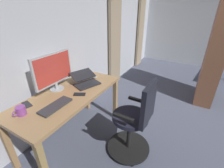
# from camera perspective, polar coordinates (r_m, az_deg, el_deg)

# --- Properties ---
(back_room_partition) EXTENTS (5.77, 0.10, 2.73)m
(back_room_partition) POSITION_cam_1_polar(r_m,az_deg,el_deg) (3.25, -4.43, 20.06)
(back_room_partition) COLOR silver
(back_room_partition) RESTS_ON ground
(curtain_left_panel) EXTENTS (0.41, 0.06, 2.52)m
(curtain_left_panel) POSITION_cam_1_polar(r_m,az_deg,el_deg) (5.04, 10.56, 20.89)
(curtain_left_panel) COLOR tan
(curtain_left_panel) RESTS_ON ground
(curtain_right_panel) EXTENTS (0.46, 0.06, 2.52)m
(curtain_right_panel) POSITION_cam_1_polar(r_m,az_deg,el_deg) (3.56, 1.12, 19.00)
(curtain_right_panel) COLOR tan
(curtain_right_panel) RESTS_ON ground
(desk) EXTENTS (1.48, 0.66, 0.76)m
(desk) POSITION_cam_1_polar(r_m,az_deg,el_deg) (2.08, -15.23, -5.63)
(desk) COLOR tan
(desk) RESTS_ON ground
(office_chair) EXTENTS (0.56, 0.56, 1.03)m
(office_chair) POSITION_cam_1_polar(r_m,az_deg,el_deg) (1.95, 8.36, -13.71)
(office_chair) COLOR black
(office_chair) RESTS_ON ground
(computer_monitor) EXTENTS (0.58, 0.18, 0.48)m
(computer_monitor) POSITION_cam_1_polar(r_m,az_deg,el_deg) (2.07, -20.61, 4.86)
(computer_monitor) COLOR #B7BCC1
(computer_monitor) RESTS_ON desk
(computer_keyboard) EXTENTS (0.38, 0.14, 0.02)m
(computer_keyboard) POSITION_cam_1_polar(r_m,az_deg,el_deg) (1.81, -19.92, -7.54)
(computer_keyboard) COLOR #333338
(computer_keyboard) RESTS_ON desk
(laptop) EXTENTS (0.41, 0.40, 0.16)m
(laptop) POSITION_cam_1_polar(r_m,az_deg,el_deg) (2.20, -9.66, 1.21)
(laptop) COLOR #232328
(laptop) RESTS_ON desk
(computer_mouse) EXTENTS (0.06, 0.10, 0.04)m
(computer_mouse) POSITION_cam_1_polar(r_m,az_deg,el_deg) (2.38, -6.55, 2.67)
(computer_mouse) COLOR #B7BCC1
(computer_mouse) RESTS_ON desk
(cell_phone_by_monitor) EXTENTS (0.10, 0.16, 0.01)m
(cell_phone_by_monitor) POSITION_cam_1_polar(r_m,az_deg,el_deg) (1.98, -28.68, -6.54)
(cell_phone_by_monitor) COLOR #232328
(cell_phone_by_monitor) RESTS_ON desk
(cell_phone_face_up) EXTENTS (0.13, 0.16, 0.01)m
(cell_phone_face_up) POSITION_cam_1_polar(r_m,az_deg,el_deg) (1.97, -11.80, -3.68)
(cell_phone_face_up) COLOR black
(cell_phone_face_up) RESTS_ON desk
(mug_coffee) EXTENTS (0.14, 0.09, 0.09)m
(mug_coffee) POSITION_cam_1_polar(r_m,az_deg,el_deg) (1.82, -30.41, -8.44)
(mug_coffee) COLOR purple
(mug_coffee) RESTS_ON desk
(bookshelf) EXTENTS (0.78, 0.30, 1.92)m
(bookshelf) POSITION_cam_1_polar(r_m,az_deg,el_deg) (3.47, 32.83, 9.74)
(bookshelf) COLOR #966041
(bookshelf) RESTS_ON ground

